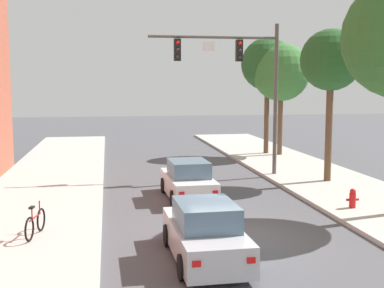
% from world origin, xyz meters
% --- Properties ---
extents(ground_plane, '(120.00, 120.00, 0.00)m').
position_xyz_m(ground_plane, '(0.00, 0.00, 0.00)').
color(ground_plane, '#4C4C51').
extents(sidewalk_left, '(5.00, 60.00, 0.15)m').
position_xyz_m(sidewalk_left, '(-6.50, 0.00, 0.07)').
color(sidewalk_left, '#B2AFA8').
rests_on(sidewalk_left, ground).
extents(traffic_signal_mast, '(6.48, 0.38, 7.50)m').
position_xyz_m(traffic_signal_mast, '(2.78, 9.72, 5.34)').
color(traffic_signal_mast, '#514C47').
rests_on(traffic_signal_mast, sidewalk_right).
extents(car_lead_white, '(1.93, 4.29, 1.60)m').
position_xyz_m(car_lead_white, '(-0.53, 5.55, 0.72)').
color(car_lead_white, silver).
rests_on(car_lead_white, ground).
extents(car_following_silver, '(1.90, 4.27, 1.60)m').
position_xyz_m(car_following_silver, '(-1.25, -1.70, 0.72)').
color(car_following_silver, '#B7B7BC').
rests_on(car_following_silver, ground).
extents(bicycle_leaning, '(0.39, 1.75, 0.98)m').
position_xyz_m(bicycle_leaning, '(-5.94, 0.76, 0.54)').
color(bicycle_leaning, black).
rests_on(bicycle_leaning, sidewalk_left).
extents(fire_hydrant, '(0.48, 0.24, 0.72)m').
position_xyz_m(fire_hydrant, '(5.11, 2.41, 0.51)').
color(fire_hydrant, red).
rests_on(fire_hydrant, sidewalk_right).
extents(street_tree_second, '(2.85, 2.85, 7.08)m').
position_xyz_m(street_tree_second, '(6.47, 7.53, 5.74)').
color(street_tree_second, brown).
rests_on(street_tree_second, sidewalk_right).
extents(street_tree_third, '(3.68, 3.68, 7.14)m').
position_xyz_m(street_tree_third, '(7.26, 16.46, 5.42)').
color(street_tree_third, brown).
rests_on(street_tree_third, sidewalk_right).
extents(street_tree_farthest, '(3.43, 3.43, 7.56)m').
position_xyz_m(street_tree_farthest, '(6.60, 17.26, 5.95)').
color(street_tree_farthest, brown).
rests_on(street_tree_farthest, sidewalk_right).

